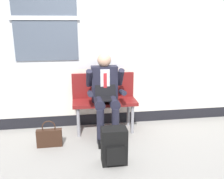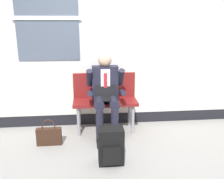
% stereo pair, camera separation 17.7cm
% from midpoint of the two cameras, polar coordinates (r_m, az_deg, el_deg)
% --- Properties ---
extents(ground_plane, '(18.00, 18.00, 0.00)m').
position_cam_midpoint_polar(ground_plane, '(3.78, 0.09, -11.18)').
color(ground_plane, gray).
extents(station_wall, '(6.95, 0.17, 3.02)m').
position_cam_midpoint_polar(station_wall, '(3.97, -1.39, 12.59)').
color(station_wall, silver).
rests_on(station_wall, ground).
extents(bench_with_person, '(1.01, 0.42, 0.93)m').
position_cam_midpoint_polar(bench_with_person, '(3.84, -3.25, -1.83)').
color(bench_with_person, maroon).
rests_on(bench_with_person, ground).
extents(person_seated, '(0.57, 0.70, 1.27)m').
position_cam_midpoint_polar(person_seated, '(3.61, -2.98, -0.75)').
color(person_seated, '#1E1E2D').
rests_on(person_seated, ground).
extents(backpack, '(0.31, 0.25, 0.46)m').
position_cam_midpoint_polar(backpack, '(3.03, -1.21, -13.46)').
color(backpack, black).
rests_on(backpack, ground).
extents(handbag, '(0.35, 0.09, 0.39)m').
position_cam_midpoint_polar(handbag, '(3.58, -16.14, -10.92)').
color(handbag, '#331E14').
rests_on(handbag, ground).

